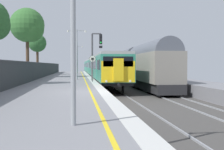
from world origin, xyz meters
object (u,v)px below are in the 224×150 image
at_px(background_tree_right, 38,44).
at_px(speed_limit_sign, 93,65).
at_px(freight_train_adjacent_track, 121,65).
at_px(commuter_train_at_platform, 95,67).
at_px(signal_gantry, 95,51).
at_px(platform_lamp_far, 77,57).
at_px(platform_lamp_mid, 77,50).
at_px(background_tree_centre, 28,27).

bearing_deg(background_tree_right, speed_limit_sign, -69.94).
xyz_separation_m(freight_train_adjacent_track, speed_limit_sign, (-5.85, -21.87, -0.06)).
bearing_deg(commuter_train_at_platform, freight_train_adjacent_track, -46.76).
bearing_deg(signal_gantry, speed_limit_sign, -98.34).
distance_m(signal_gantry, background_tree_right, 20.16).
distance_m(commuter_train_at_platform, speed_limit_sign, 26.20).
relative_size(commuter_train_at_platform, platform_lamp_far, 11.76).
height_order(signal_gantry, background_tree_right, background_tree_right).
height_order(freight_train_adjacent_track, speed_limit_sign, freight_train_adjacent_track).
bearing_deg(commuter_train_at_platform, background_tree_right, -151.61).
xyz_separation_m(platform_lamp_mid, background_tree_centre, (-5.94, 6.18, 3.17)).
height_order(freight_train_adjacent_track, background_tree_right, background_tree_right).
xyz_separation_m(signal_gantry, platform_lamp_far, (-1.80, 24.53, 0.08)).
xyz_separation_m(speed_limit_sign, platform_lamp_far, (-1.42, 27.14, 1.50)).
bearing_deg(commuter_train_at_platform, signal_gantry, -93.56).
bearing_deg(speed_limit_sign, background_tree_right, 110.06).
xyz_separation_m(freight_train_adjacent_track, platform_lamp_mid, (-7.27, -17.57, 1.52)).
distance_m(platform_lamp_mid, background_tree_right, 17.91).
height_order(freight_train_adjacent_track, platform_lamp_mid, platform_lamp_mid).
bearing_deg(signal_gantry, commuter_train_at_platform, 86.44).
height_order(speed_limit_sign, platform_lamp_far, platform_lamp_far).
bearing_deg(freight_train_adjacent_track, speed_limit_sign, -104.97).
relative_size(platform_lamp_mid, background_tree_centre, 0.61).
bearing_deg(freight_train_adjacent_track, background_tree_centre, -139.23).
bearing_deg(signal_gantry, platform_lamp_far, 94.20).
bearing_deg(platform_lamp_far, background_tree_right, -135.44).
bearing_deg(background_tree_centre, speed_limit_sign, -54.94).
relative_size(commuter_train_at_platform, speed_limit_sign, 24.93).
relative_size(platform_lamp_mid, platform_lamp_far, 1.03).
relative_size(commuter_train_at_platform, background_tree_centre, 6.98).
xyz_separation_m(background_tree_centre, background_tree_right, (-0.31, 10.51, -1.34)).
xyz_separation_m(signal_gantry, background_tree_centre, (-7.74, 7.87, 3.33)).
xyz_separation_m(signal_gantry, platform_lamp_mid, (-1.80, 1.69, 0.16)).
bearing_deg(background_tree_centre, platform_lamp_far, 70.38).
xyz_separation_m(platform_lamp_mid, background_tree_right, (-6.25, 16.69, 1.83)).
bearing_deg(platform_lamp_mid, platform_lamp_far, 90.00).
relative_size(signal_gantry, platform_lamp_mid, 0.90).
bearing_deg(commuter_train_at_platform, background_tree_centre, -120.46).
relative_size(platform_lamp_mid, background_tree_right, 0.80).
distance_m(speed_limit_sign, background_tree_right, 22.61).
bearing_deg(speed_limit_sign, platform_lamp_mid, 108.25).
xyz_separation_m(freight_train_adjacent_track, signal_gantry, (-5.47, -19.26, 1.35)).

